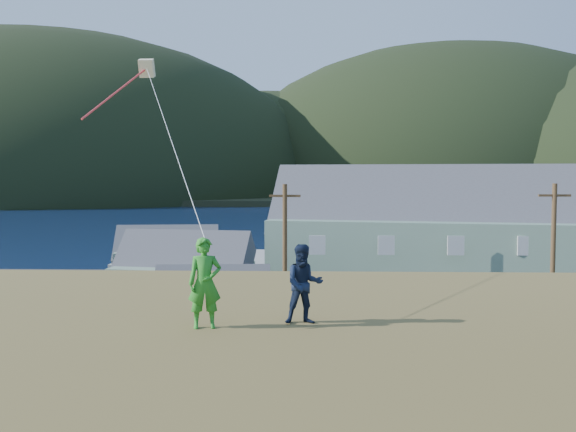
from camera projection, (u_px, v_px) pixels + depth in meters
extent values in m
plane|color=#0A1638|center=(278.00, 378.00, 31.57)|extent=(900.00, 900.00, 0.00)
cube|color=#4C3D19|center=(276.00, 391.00, 29.57)|extent=(110.00, 8.00, 0.10)
cube|color=#28282B|center=(289.00, 306.00, 48.52)|extent=(72.00, 36.00, 0.12)
cube|color=gray|center=(242.00, 261.00, 71.64)|extent=(26.00, 14.00, 0.90)
cube|color=black|center=(307.00, 191.00, 360.64)|extent=(900.00, 320.00, 2.00)
ellipsoid|color=black|center=(46.00, 193.00, 294.90)|extent=(260.00, 234.00, 143.00)
ellipsoid|color=black|center=(268.00, 191.00, 331.35)|extent=(200.00, 180.00, 100.00)
ellipsoid|color=black|center=(448.00, 191.00, 318.27)|extent=(230.00, 207.00, 142.60)
cube|color=slate|center=(503.00, 259.00, 51.44)|extent=(38.17, 17.11, 6.32)
cube|color=#47474C|center=(504.00, 199.00, 51.14)|extent=(38.62, 16.92, 10.26)
cube|color=gray|center=(184.00, 287.00, 47.10)|extent=(10.17, 7.62, 3.30)
cube|color=#47474C|center=(183.00, 254.00, 46.94)|extent=(10.63, 7.48, 5.97)
cube|color=beige|center=(213.00, 319.00, 38.32)|extent=(6.75, 5.07, 2.56)
cube|color=#47474C|center=(212.00, 287.00, 38.20)|extent=(7.24, 5.10, 4.56)
cube|color=slate|center=(167.00, 265.00, 60.21)|extent=(9.56, 6.37, 2.89)
cube|color=#47474C|center=(167.00, 241.00, 60.06)|extent=(10.06, 6.41, 5.40)
cylinder|color=#47331E|center=(285.00, 276.00, 32.75)|extent=(0.24, 0.24, 9.42)
cylinder|color=#47331E|center=(552.00, 277.00, 32.28)|extent=(0.24, 0.24, 9.46)
imported|color=silver|center=(180.00, 283.00, 54.42)|extent=(2.48, 5.37, 1.52)
imported|color=gray|center=(77.00, 282.00, 54.74)|extent=(1.67, 4.72, 1.55)
imported|color=navy|center=(297.00, 294.00, 49.16)|extent=(2.22, 4.76, 1.58)
imported|color=silver|center=(166.00, 294.00, 49.51)|extent=(2.58, 4.97, 1.34)
imported|color=black|center=(202.00, 293.00, 50.32)|extent=(1.98, 4.54, 1.30)
imported|color=#A31428|center=(15.00, 292.00, 50.54)|extent=(1.64, 3.98, 1.35)
imported|color=black|center=(236.00, 280.00, 56.08)|extent=(1.86, 4.06, 1.35)
imported|color=#942C0D|center=(160.00, 280.00, 55.92)|extent=(3.10, 5.78, 1.54)
imported|color=#9A9A9E|center=(98.00, 293.00, 49.97)|extent=(1.53, 4.22, 1.38)
imported|color=navy|center=(340.00, 284.00, 54.02)|extent=(1.98, 4.62, 1.48)
imported|color=#288724|center=(205.00, 283.00, 11.65)|extent=(0.67, 0.52, 1.65)
imported|color=#141E37|center=(304.00, 284.00, 11.99)|extent=(0.81, 0.68, 1.50)
cube|color=#F3E9B9|center=(147.00, 68.00, 20.08)|extent=(0.46, 0.43, 0.60)
cylinder|color=#F13F41|center=(116.00, 92.00, 18.91)|extent=(0.06, 0.06, 3.31)
cylinder|color=white|center=(168.00, 130.00, 15.84)|extent=(0.02, 0.02, 10.28)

